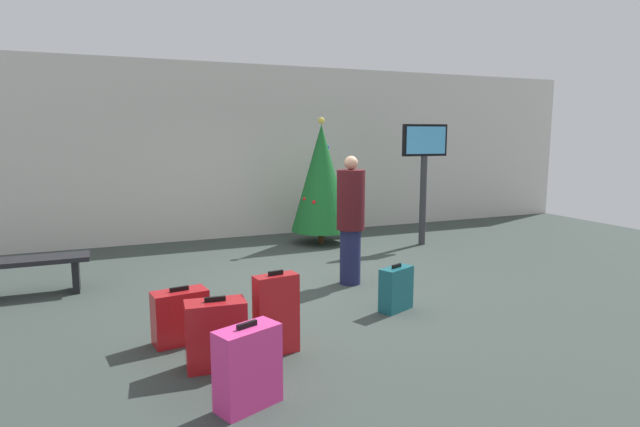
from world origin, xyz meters
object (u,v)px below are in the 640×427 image
(suitcase_0, at_px, (180,317))
(traveller_0, at_px, (351,218))
(flight_info_kiosk, at_px, (424,161))
(suitcase_4, at_px, (396,289))
(waiting_bench, at_px, (29,268))
(holiday_tree, at_px, (321,178))
(suitcase_2, at_px, (248,367))
(suitcase_3, at_px, (216,334))
(suitcase_1, at_px, (276,314))

(suitcase_0, bearing_deg, traveller_0, 25.97)
(flight_info_kiosk, xyz_separation_m, suitcase_4, (-2.34, -2.96, -1.28))
(traveller_0, bearing_deg, waiting_bench, 164.58)
(holiday_tree, height_order, suitcase_2, holiday_tree)
(holiday_tree, height_order, traveller_0, holiday_tree)
(holiday_tree, distance_m, flight_info_kiosk, 1.89)
(traveller_0, relative_size, suitcase_4, 3.18)
(waiting_bench, distance_m, suitcase_3, 3.43)
(suitcase_1, xyz_separation_m, suitcase_2, (-0.50, -0.84, -0.07))
(flight_info_kiosk, relative_size, suitcase_3, 3.45)
(suitcase_0, height_order, suitcase_4, suitcase_0)
(holiday_tree, xyz_separation_m, suitcase_4, (-0.67, -3.79, -0.97))
(flight_info_kiosk, height_order, suitcase_4, flight_info_kiosk)
(suitcase_1, bearing_deg, flight_info_kiosk, 41.72)
(suitcase_0, bearing_deg, suitcase_3, -72.87)
(flight_info_kiosk, distance_m, waiting_bench, 6.46)
(traveller_0, relative_size, suitcase_1, 2.20)
(waiting_bench, height_order, suitcase_3, suitcase_3)
(waiting_bench, bearing_deg, suitcase_1, -51.03)
(traveller_0, xyz_separation_m, suitcase_0, (-2.42, -1.18, -0.65))
(suitcase_2, distance_m, suitcase_4, 2.58)
(suitcase_3, height_order, suitcase_4, suitcase_3)
(suitcase_0, xyz_separation_m, suitcase_2, (0.29, -1.44, 0.05))
(flight_info_kiosk, bearing_deg, suitcase_4, -128.40)
(holiday_tree, distance_m, suitcase_2, 6.00)
(traveller_0, bearing_deg, suitcase_2, -129.18)
(suitcase_2, bearing_deg, suitcase_1, 59.35)
(suitcase_0, bearing_deg, suitcase_4, -0.05)
(suitcase_2, xyz_separation_m, suitcase_4, (2.14, 1.43, -0.06))
(waiting_bench, relative_size, suitcase_4, 2.59)
(flight_info_kiosk, distance_m, suitcase_4, 3.99)
(flight_info_kiosk, xyz_separation_m, waiting_bench, (-6.31, -0.69, -1.17))
(suitcase_1, bearing_deg, suitcase_4, 20.00)
(traveller_0, height_order, suitcase_1, traveller_0)
(waiting_bench, distance_m, suitcase_0, 2.74)
(holiday_tree, relative_size, suitcase_2, 3.54)
(suitcase_4, bearing_deg, flight_info_kiosk, 51.60)
(flight_info_kiosk, relative_size, suitcase_0, 3.92)
(holiday_tree, bearing_deg, suitcase_2, -118.30)
(flight_info_kiosk, bearing_deg, suitcase_1, -138.28)
(suitcase_3, relative_size, suitcase_4, 1.17)
(suitcase_0, distance_m, suitcase_3, 0.71)
(suitcase_4, bearing_deg, traveller_0, 90.42)
(traveller_0, distance_m, suitcase_4, 1.35)
(suitcase_4, bearing_deg, holiday_tree, 79.92)
(flight_info_kiosk, distance_m, suitcase_3, 5.96)
(suitcase_0, xyz_separation_m, suitcase_1, (0.78, -0.60, 0.11))
(flight_info_kiosk, distance_m, suitcase_2, 6.39)
(suitcase_2, bearing_deg, suitcase_3, 96.02)
(flight_info_kiosk, xyz_separation_m, suitcase_2, (-4.48, -4.39, -1.22))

